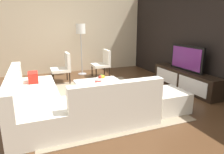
{
  "coord_description": "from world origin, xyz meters",
  "views": [
    {
      "loc": [
        4.05,
        -1.27,
        1.68
      ],
      "look_at": [
        -0.06,
        0.37,
        0.51
      ],
      "focal_mm": 32.4,
      "sensor_mm": 36.0,
      "label": 1
    }
  ],
  "objects_px": {
    "book_stack": "(98,84)",
    "fruit_bowl": "(102,78)",
    "accent_chair_far": "(103,62)",
    "floor_lamp": "(81,32)",
    "sectional_couch": "(61,103)",
    "accent_chair_near": "(63,66)",
    "coffee_table": "(101,91)",
    "media_console": "(184,80)",
    "television": "(186,58)",
    "ottoman": "(167,100)"
  },
  "relations": [
    {
      "from": "accent_chair_far",
      "to": "coffee_table",
      "type": "bearing_deg",
      "value": -14.87
    },
    {
      "from": "media_console",
      "to": "sectional_couch",
      "type": "xyz_separation_m",
      "value": [
        0.53,
        -3.26,
        0.04
      ]
    },
    {
      "from": "sectional_couch",
      "to": "fruit_bowl",
      "type": "distance_m",
      "value": 1.35
    },
    {
      "from": "floor_lamp",
      "to": "book_stack",
      "type": "relative_size",
      "value": 9.25
    },
    {
      "from": "accent_chair_near",
      "to": "ottoman",
      "type": "relative_size",
      "value": 1.24
    },
    {
      "from": "media_console",
      "to": "ottoman",
      "type": "bearing_deg",
      "value": -52.87
    },
    {
      "from": "media_console",
      "to": "sectional_couch",
      "type": "relative_size",
      "value": 0.87
    },
    {
      "from": "accent_chair_near",
      "to": "television",
      "type": "bearing_deg",
      "value": 61.31
    },
    {
      "from": "book_stack",
      "to": "fruit_bowl",
      "type": "bearing_deg",
      "value": 151.45
    },
    {
      "from": "fruit_bowl",
      "to": "book_stack",
      "type": "relative_size",
      "value": 1.54
    },
    {
      "from": "fruit_bowl",
      "to": "book_stack",
      "type": "bearing_deg",
      "value": -28.55
    },
    {
      "from": "accent_chair_near",
      "to": "ottoman",
      "type": "distance_m",
      "value": 3.2
    },
    {
      "from": "media_console",
      "to": "accent_chair_near",
      "type": "distance_m",
      "value": 3.39
    },
    {
      "from": "sectional_couch",
      "to": "accent_chair_near",
      "type": "xyz_separation_m",
      "value": [
        -2.34,
        0.41,
        0.2
      ]
    },
    {
      "from": "television",
      "to": "accent_chair_near",
      "type": "xyz_separation_m",
      "value": [
        -1.81,
        -2.86,
        -0.34
      ]
    },
    {
      "from": "floor_lamp",
      "to": "media_console",
      "type": "bearing_deg",
      "value": 39.59
    },
    {
      "from": "floor_lamp",
      "to": "book_stack",
      "type": "distance_m",
      "value": 2.88
    },
    {
      "from": "accent_chair_far",
      "to": "floor_lamp",
      "type": "bearing_deg",
      "value": -127.85
    },
    {
      "from": "fruit_bowl",
      "to": "accent_chair_far",
      "type": "relative_size",
      "value": 0.32
    },
    {
      "from": "accent_chair_near",
      "to": "accent_chair_far",
      "type": "distance_m",
      "value": 1.32
    },
    {
      "from": "ottoman",
      "to": "media_console",
      "type": "bearing_deg",
      "value": 127.13
    },
    {
      "from": "media_console",
      "to": "coffee_table",
      "type": "bearing_deg",
      "value": -92.49
    },
    {
      "from": "book_stack",
      "to": "coffee_table",
      "type": "bearing_deg",
      "value": 151.01
    },
    {
      "from": "fruit_bowl",
      "to": "media_console",
      "type": "bearing_deg",
      "value": 82.65
    },
    {
      "from": "media_console",
      "to": "book_stack",
      "type": "xyz_separation_m",
      "value": [
        0.12,
        -2.42,
        0.18
      ]
    },
    {
      "from": "sectional_couch",
      "to": "television",
      "type": "bearing_deg",
      "value": 99.2
    },
    {
      "from": "media_console",
      "to": "accent_chair_near",
      "type": "bearing_deg",
      "value": -122.35
    },
    {
      "from": "sectional_couch",
      "to": "ottoman",
      "type": "bearing_deg",
      "value": 77.78
    },
    {
      "from": "television",
      "to": "sectional_couch",
      "type": "bearing_deg",
      "value": -80.8
    },
    {
      "from": "coffee_table",
      "to": "book_stack",
      "type": "relative_size",
      "value": 5.72
    },
    {
      "from": "fruit_bowl",
      "to": "book_stack",
      "type": "xyz_separation_m",
      "value": [
        0.4,
        -0.22,
        -0.01
      ]
    },
    {
      "from": "coffee_table",
      "to": "ottoman",
      "type": "xyz_separation_m",
      "value": [
        1.06,
        1.03,
        -0.0
      ]
    },
    {
      "from": "ottoman",
      "to": "book_stack",
      "type": "xyz_separation_m",
      "value": [
        -0.84,
        -1.15,
        0.23
      ]
    },
    {
      "from": "television",
      "to": "fruit_bowl",
      "type": "xyz_separation_m",
      "value": [
        -0.28,
        -2.2,
        -0.39
      ]
    },
    {
      "from": "floor_lamp",
      "to": "fruit_bowl",
      "type": "xyz_separation_m",
      "value": [
        2.29,
        -0.07,
        -0.98
      ]
    },
    {
      "from": "fruit_bowl",
      "to": "accent_chair_far",
      "type": "xyz_separation_m",
      "value": [
        -1.74,
        0.64,
        0.06
      ]
    },
    {
      "from": "ottoman",
      "to": "coffee_table",
      "type": "bearing_deg",
      "value": -135.91
    },
    {
      "from": "sectional_couch",
      "to": "accent_chair_near",
      "type": "distance_m",
      "value": 2.38
    },
    {
      "from": "accent_chair_far",
      "to": "media_console",
      "type": "bearing_deg",
      "value": 43.73
    },
    {
      "from": "coffee_table",
      "to": "television",
      "type": "bearing_deg",
      "value": 87.51
    },
    {
      "from": "television",
      "to": "accent_chair_far",
      "type": "relative_size",
      "value": 1.3
    },
    {
      "from": "sectional_couch",
      "to": "fruit_bowl",
      "type": "relative_size",
      "value": 8.88
    },
    {
      "from": "media_console",
      "to": "ottoman",
      "type": "distance_m",
      "value": 1.59
    },
    {
      "from": "book_stack",
      "to": "floor_lamp",
      "type": "bearing_deg",
      "value": 173.93
    },
    {
      "from": "ottoman",
      "to": "accent_chair_far",
      "type": "relative_size",
      "value": 0.8
    },
    {
      "from": "sectional_couch",
      "to": "accent_chair_near",
      "type": "bearing_deg",
      "value": 170.09
    },
    {
      "from": "television",
      "to": "accent_chair_far",
      "type": "distance_m",
      "value": 2.58
    },
    {
      "from": "media_console",
      "to": "sectional_couch",
      "type": "bearing_deg",
      "value": -80.8
    },
    {
      "from": "coffee_table",
      "to": "fruit_bowl",
      "type": "height_order",
      "value": "fruit_bowl"
    },
    {
      "from": "sectional_couch",
      "to": "accent_chair_near",
      "type": "relative_size",
      "value": 2.86
    }
  ]
}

